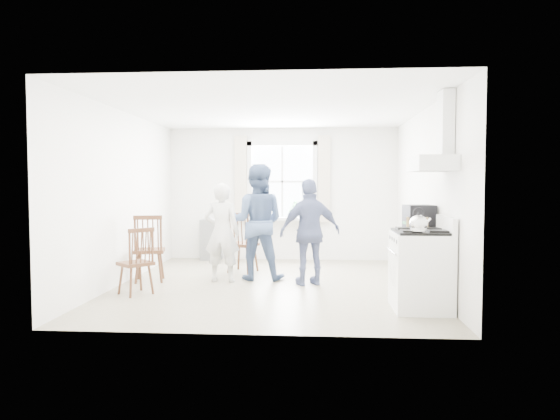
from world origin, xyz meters
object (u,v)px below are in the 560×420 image
object	(u,v)px
stereo_stack	(419,217)
windsor_chair_a	(149,241)
windsor_chair_c	(139,254)
person_left	(222,232)
low_cabinet	(415,263)
gas_stove	(421,269)
person_right	(310,232)
windsor_chair_b	(240,236)
person_mid	(257,222)

from	to	relation	value
stereo_stack	windsor_chair_a	world-z (taller)	stereo_stack
windsor_chair_c	person_left	world-z (taller)	person_left
low_cabinet	windsor_chair_c	bearing A→B (deg)	-177.00
gas_stove	person_right	xyz separation A→B (m)	(-1.33, 1.37, 0.31)
person_right	gas_stove	bearing A→B (deg)	115.38
stereo_stack	person_left	xyz separation A→B (m)	(-2.80, 0.82, -0.30)
person_left	gas_stove	bearing A→B (deg)	156.03
low_cabinet	person_right	size ratio (longest dim) A/B	0.57
low_cabinet	windsor_chair_c	xyz separation A→B (m)	(-3.70, -0.19, 0.11)
windsor_chair_a	windsor_chair_c	distance (m)	0.87
low_cabinet	stereo_stack	size ratio (longest dim) A/B	2.20
windsor_chair_b	person_right	size ratio (longest dim) A/B	0.65
gas_stove	person_right	bearing A→B (deg)	134.36
stereo_stack	person_mid	distance (m)	2.52
stereo_stack	windsor_chair_c	xyz separation A→B (m)	(-3.74, -0.18, -0.50)
windsor_chair_b	gas_stove	bearing A→B (deg)	-42.01
low_cabinet	windsor_chair_c	distance (m)	3.70
person_right	person_left	bearing A→B (deg)	-25.03
windsor_chair_b	person_right	bearing A→B (deg)	-37.38
low_cabinet	person_left	size ratio (longest dim) A/B	0.59
low_cabinet	person_left	distance (m)	2.89
windsor_chair_b	person_mid	bearing A→B (deg)	-56.19
low_cabinet	person_mid	bearing A→B (deg)	154.99
gas_stove	person_left	bearing A→B (deg)	150.68
windsor_chair_b	person_left	distance (m)	0.79
gas_stove	low_cabinet	xyz separation A→B (m)	(0.07, 0.70, -0.03)
person_left	person_mid	bearing A→B (deg)	-149.88
windsor_chair_a	windsor_chair_b	bearing A→B (deg)	36.01
stereo_stack	windsor_chair_c	world-z (taller)	stereo_stack
windsor_chair_b	person_right	world-z (taller)	person_right
person_mid	windsor_chair_b	bearing A→B (deg)	-53.47
windsor_chair_b	person_mid	xyz separation A→B (m)	(0.36, -0.53, 0.28)
stereo_stack	windsor_chair_c	bearing A→B (deg)	-177.25
stereo_stack	windsor_chair_c	size ratio (longest dim) A/B	0.44
stereo_stack	person_right	size ratio (longest dim) A/B	0.26
windsor_chair_a	person_right	world-z (taller)	person_right
windsor_chair_b	person_right	distance (m)	1.51
windsor_chair_c	windsor_chair_b	bearing A→B (deg)	58.15
gas_stove	low_cabinet	distance (m)	0.70
gas_stove	person_mid	bearing A→B (deg)	141.21
stereo_stack	windsor_chair_b	xyz separation A→B (m)	(-2.64, 1.59, -0.43)
gas_stove	windsor_chair_a	world-z (taller)	gas_stove
gas_stove	low_cabinet	size ratio (longest dim) A/B	1.24
person_left	windsor_chair_a	bearing A→B (deg)	12.97
windsor_chair_a	person_right	distance (m)	2.46
person_right	low_cabinet	bearing A→B (deg)	135.69
stereo_stack	person_right	distance (m)	1.62
person_left	person_right	bearing A→B (deg)	179.29
low_cabinet	stereo_stack	world-z (taller)	stereo_stack
person_mid	person_right	distance (m)	0.93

